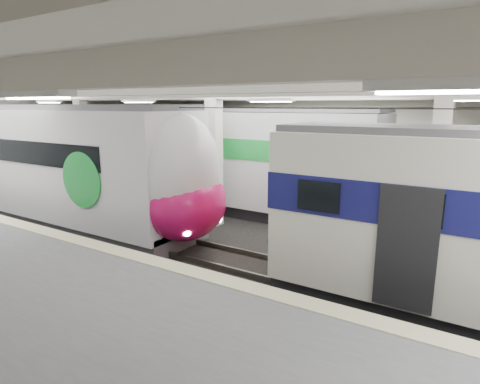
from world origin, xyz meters
The scene contains 3 objects.
station_hall centered at (0.00, -1.74, 3.24)m, with size 36.00×24.00×5.75m.
modern_emu centered at (-7.65, 0.00, 2.36)m, with size 15.07×3.11×4.80m.
far_train centered at (-4.36, 5.50, 2.41)m, with size 14.75×3.18×4.67m.
Camera 1 is at (6.22, -9.84, 4.78)m, focal length 30.00 mm.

